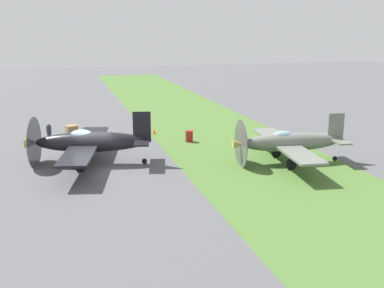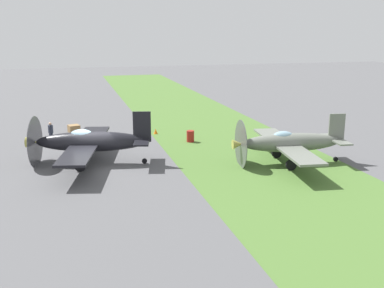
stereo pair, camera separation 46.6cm
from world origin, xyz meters
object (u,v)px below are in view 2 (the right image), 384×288
at_px(supply_crate, 74,129).
at_px(runway_marker_cone, 156,131).
at_px(airplane_lead, 89,142).
at_px(ground_crew_chief, 51,133).
at_px(fuel_drum, 190,136).
at_px(airplane_wingman, 289,143).

height_order(supply_crate, runway_marker_cone, supply_crate).
bearing_deg(runway_marker_cone, airplane_lead, 142.71).
relative_size(ground_crew_chief, fuel_drum, 1.92).
distance_m(airplane_wingman, supply_crate, 19.25).
bearing_deg(ground_crew_chief, fuel_drum, 91.52).
bearing_deg(airplane_wingman, ground_crew_chief, 64.77).
distance_m(ground_crew_chief, fuel_drum, 10.90).
height_order(airplane_lead, fuel_drum, airplane_lead).
bearing_deg(fuel_drum, airplane_wingman, -147.82).
relative_size(airplane_lead, airplane_wingman, 1.07).
bearing_deg(supply_crate, fuel_drum, -124.07).
relative_size(airplane_wingman, runway_marker_cone, 22.13).
relative_size(airplane_lead, runway_marker_cone, 23.67).
xyz_separation_m(airplane_lead, runway_marker_cone, (7.75, -5.90, -1.32)).
distance_m(fuel_drum, runway_marker_cone, 4.12).
relative_size(airplane_lead, fuel_drum, 11.57).
bearing_deg(supply_crate, airplane_wingman, -134.85).
distance_m(supply_crate, runway_marker_cone, 7.18).
xyz_separation_m(airplane_wingman, fuel_drum, (7.55, 4.75, -0.99)).
height_order(ground_crew_chief, runway_marker_cone, ground_crew_chief).
height_order(airplane_lead, airplane_wingman, airplane_lead).
height_order(airplane_wingman, ground_crew_chief, airplane_wingman).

